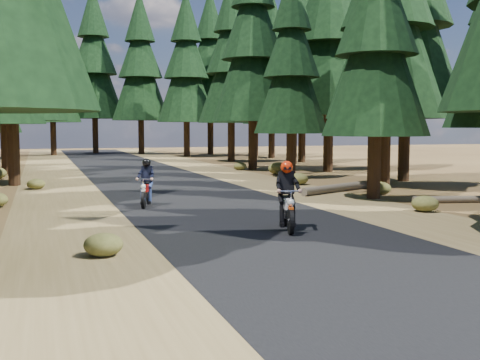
# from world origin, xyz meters

# --- Properties ---
(ground) EXTENTS (120.00, 120.00, 0.00)m
(ground) POSITION_xyz_m (0.00, 0.00, 0.00)
(ground) COLOR #4B341B
(ground) RESTS_ON ground
(road) EXTENTS (6.00, 100.00, 0.01)m
(road) POSITION_xyz_m (0.00, 5.00, 0.01)
(road) COLOR black
(road) RESTS_ON ground
(shoulder_l) EXTENTS (3.20, 100.00, 0.01)m
(shoulder_l) POSITION_xyz_m (-4.60, 5.00, 0.00)
(shoulder_l) COLOR brown
(shoulder_l) RESTS_ON ground
(shoulder_r) EXTENTS (3.20, 100.00, 0.01)m
(shoulder_r) POSITION_xyz_m (4.60, 5.00, 0.00)
(shoulder_r) COLOR brown
(shoulder_r) RESTS_ON ground
(pine_forest) EXTENTS (34.59, 55.08, 16.32)m
(pine_forest) POSITION_xyz_m (-0.02, 21.05, 7.89)
(pine_forest) COLOR black
(pine_forest) RESTS_ON ground
(log_near) EXTENTS (4.89, 2.79, 0.32)m
(log_near) POSITION_xyz_m (6.35, 7.19, 0.16)
(log_near) COLOR #4C4233
(log_near) RESTS_ON ground
(log_far) EXTENTS (4.04, 1.10, 0.24)m
(log_far) POSITION_xyz_m (8.63, 2.46, 0.12)
(log_far) COLOR #4C4233
(log_far) RESTS_ON ground
(understory_shrubs) EXTENTS (15.39, 29.07, 0.66)m
(understory_shrubs) POSITION_xyz_m (1.87, 9.22, 0.27)
(understory_shrubs) COLOR #474C1E
(understory_shrubs) RESTS_ON ground
(rider_lead) EXTENTS (1.08, 2.02, 1.72)m
(rider_lead) POSITION_xyz_m (0.52, -0.66, 0.58)
(rider_lead) COLOR silver
(rider_lead) RESTS_ON road
(rider_follow) EXTENTS (1.04, 1.81, 1.54)m
(rider_follow) POSITION_xyz_m (-2.05, 4.95, 0.52)
(rider_follow) COLOR maroon
(rider_follow) RESTS_ON road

